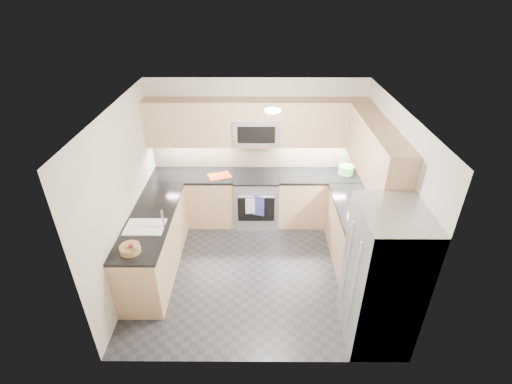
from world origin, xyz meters
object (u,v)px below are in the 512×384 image
Objects in this scene: cutting_board at (220,176)px; fruit_basket at (130,249)px; gas_range at (256,199)px; refrigerator at (382,277)px; utensil_bowl at (346,170)px; microwave at (256,130)px.

fruit_basket is (-0.92, -1.99, 0.04)m from cutting_board.
gas_range is 2.86m from refrigerator.
utensil_bowl is (0.09, 2.49, 0.11)m from refrigerator.
microwave is 3.03× the size of fruit_basket.
microwave is at bearing 119.62° from refrigerator.
cutting_board is at bearing -177.11° from utensil_bowl.
microwave is 0.42× the size of refrigerator.
cutting_board reaches higher than gas_range.
gas_range is 3.53× the size of utensil_bowl.
fruit_basket is at bearing -114.76° from cutting_board.
refrigerator is (1.45, -2.43, 0.45)m from gas_range.
utensil_bowl reaches higher than fruit_basket.
gas_range is 1.64m from utensil_bowl.
utensil_bowl is at bearing -2.23° from microwave.
microwave is 2.06× the size of cutting_board.
fruit_basket is (-1.54, -2.03, 0.53)m from gas_range.
cutting_board is at bearing 131.05° from refrigerator.
fruit_basket is at bearing -127.16° from gas_range.
refrigerator is 7.18× the size of fruit_basket.
cutting_board is (-2.16, -0.11, -0.07)m from utensil_bowl.
cutting_board is 2.19m from fruit_basket.
gas_range is 2.61m from fruit_basket.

